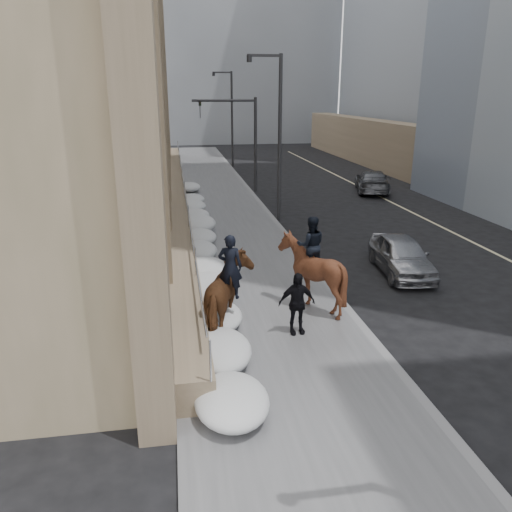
{
  "coord_description": "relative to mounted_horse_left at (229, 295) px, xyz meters",
  "views": [
    {
      "loc": [
        -2.31,
        -10.48,
        6.23
      ],
      "look_at": [
        -0.06,
        3.19,
        1.7
      ],
      "focal_mm": 35.0,
      "sensor_mm": 36.0,
      "label": 1
    }
  ],
  "objects": [
    {
      "name": "streetlight_far",
      "position": [
        3.8,
        32.49,
        3.36
      ],
      "size": [
        1.71,
        0.24,
        8.0
      ],
      "color": "#2D2D30",
      "rests_on": "ground"
    },
    {
      "name": "sidewalk",
      "position": [
        1.06,
        8.49,
        -1.16
      ],
      "size": [
        5.0,
        80.0,
        0.12
      ],
      "primitive_type": "cube",
      "color": "#505053",
      "rests_on": "ground"
    },
    {
      "name": "lane_line",
      "position": [
        11.56,
        8.49,
        -1.21
      ],
      "size": [
        0.15,
        70.0,
        0.01
      ],
      "primitive_type": "cube",
      "color": "#BFB78C",
      "rests_on": "ground"
    },
    {
      "name": "streetlight_mid",
      "position": [
        3.8,
        12.49,
        3.36
      ],
      "size": [
        1.71,
        0.24,
        8.0
      ],
      "color": "#2D2D30",
      "rests_on": "ground"
    },
    {
      "name": "mounted_horse_right",
      "position": [
        2.58,
        1.31,
        0.09
      ],
      "size": [
        1.99,
        2.19,
        2.76
      ],
      "rotation": [
        0.0,
        0.0,
        3.03
      ],
      "color": "#422112",
      "rests_on": "sidewalk"
    },
    {
      "name": "traffic_signal",
      "position": [
        3.13,
        20.49,
        2.79
      ],
      "size": [
        4.1,
        0.22,
        6.0
      ],
      "color": "#2D2D30",
      "rests_on": "ground"
    },
    {
      "name": "pedestrian",
      "position": [
        1.77,
        -0.24,
        -0.25
      ],
      "size": [
        1.02,
        0.47,
        1.69
      ],
      "primitive_type": "imported",
      "rotation": [
        0.0,
        0.0,
        0.06
      ],
      "color": "black",
      "rests_on": "sidewalk"
    },
    {
      "name": "bg_building_mid",
      "position": [
        5.06,
        58.49,
        12.78
      ],
      "size": [
        30.0,
        12.0,
        28.0
      ],
      "primitive_type": "cube",
      "color": "slate",
      "rests_on": "ground"
    },
    {
      "name": "limestone_building",
      "position": [
        -4.2,
        18.45,
        7.69
      ],
      "size": [
        6.1,
        44.0,
        18.0
      ],
      "color": "#897C5A",
      "rests_on": "ground"
    },
    {
      "name": "curb",
      "position": [
        3.68,
        8.49,
        -1.16
      ],
      "size": [
        0.24,
        80.0,
        0.12
      ],
      "primitive_type": "cube",
      "color": "slate",
      "rests_on": "ground"
    },
    {
      "name": "car_silver",
      "position": [
        6.69,
        3.99,
        -0.53
      ],
      "size": [
        2.08,
        4.19,
        1.37
      ],
      "primitive_type": "imported",
      "rotation": [
        0.0,
        0.0,
        -0.12
      ],
      "color": "#97999E",
      "rests_on": "ground"
    },
    {
      "name": "ground",
      "position": [
        1.06,
        -1.51,
        -1.22
      ],
      "size": [
        140.0,
        140.0,
        0.0
      ],
      "primitive_type": "plane",
      "color": "black",
      "rests_on": "ground"
    },
    {
      "name": "bg_building_far",
      "position": [
        -4.94,
        70.49,
        8.78
      ],
      "size": [
        24.0,
        12.0,
        20.0
      ],
      "primitive_type": "cube",
      "color": "gray",
      "rests_on": "ground"
    },
    {
      "name": "car_grey",
      "position": [
        11.63,
        19.09,
        -0.5
      ],
      "size": [
        3.33,
        5.31,
        1.43
      ],
      "primitive_type": "imported",
      "rotation": [
        0.0,
        0.0,
        2.85
      ],
      "color": "#4D4F54",
      "rests_on": "ground"
    },
    {
      "name": "mounted_horse_left",
      "position": [
        0.0,
        0.0,
        0.0
      ],
      "size": [
        1.71,
        2.66,
        2.7
      ],
      "rotation": [
        0.0,
        0.0,
        2.88
      ],
      "color": "#4C2B17",
      "rests_on": "sidewalk"
    },
    {
      "name": "snow_bank",
      "position": [
        -0.36,
        6.6,
        -0.75
      ],
      "size": [
        1.7,
        18.1,
        0.76
      ],
      "color": "silver",
      "rests_on": "sidewalk"
    }
  ]
}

